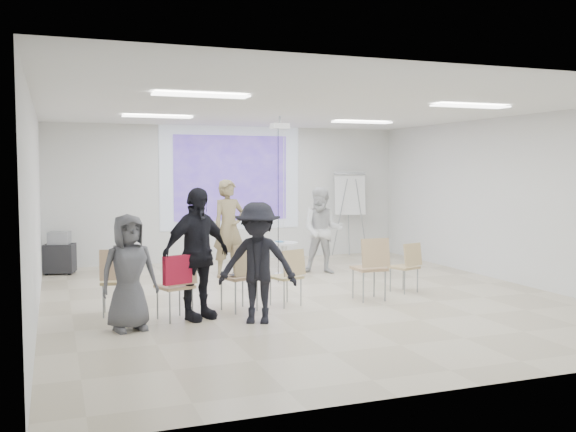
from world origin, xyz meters
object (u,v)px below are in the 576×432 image
object	(u,v)px
chair_far_left	(117,276)
audience_mid	(258,255)
chair_right_inner	(372,264)
chair_center	(289,273)
chair_right_far	(407,263)
chair_left_mid	(178,281)
av_cart	(60,254)
player_left	(229,222)
flipchart_easel	(350,194)
audience_outer	(129,265)
pedestal_table	(284,257)
player_right	(322,226)
chair_left_inner	(242,271)
audience_left	(196,244)
laptop	(239,274)

from	to	relation	value
chair_far_left	audience_mid	world-z (taller)	audience_mid
chair_right_inner	chair_far_left	bearing A→B (deg)	176.43
chair_center	chair_right_far	world-z (taller)	chair_center
chair_far_left	chair_left_mid	bearing A→B (deg)	-30.40
chair_right_inner	av_cart	xyz separation A→B (m)	(-4.53, 4.42, -0.20)
player_left	flipchart_easel	bearing A→B (deg)	12.43
chair_right_inner	audience_outer	world-z (taller)	audience_outer
chair_left_mid	chair_center	world-z (taller)	chair_left_mid
chair_right_far	pedestal_table	bearing A→B (deg)	102.82
player_right	chair_right_far	distance (m)	2.43
chair_far_left	chair_center	size ratio (longest dim) A/B	1.11
player_right	chair_right_far	world-z (taller)	player_right
chair_left_mid	chair_right_inner	distance (m)	3.08
chair_center	chair_left_mid	bearing A→B (deg)	171.42
chair_left_mid	chair_right_inner	size ratio (longest dim) A/B	0.92
flipchart_easel	av_cart	world-z (taller)	flipchart_easel
chair_center	audience_outer	xyz separation A→B (m)	(-2.40, -0.62, 0.32)
chair_left_inner	chair_right_inner	size ratio (longest dim) A/B	0.99
pedestal_table	chair_right_inner	size ratio (longest dim) A/B	0.67
chair_right_inner	chair_right_far	distance (m)	0.94
player_left	chair_left_mid	bearing A→B (deg)	-132.30
chair_left_mid	audience_left	distance (m)	0.56
player_left	chair_right_inner	distance (m)	3.33
laptop	audience_mid	bearing A→B (deg)	74.32
audience_mid	chair_far_left	bearing A→B (deg)	173.57
pedestal_table	audience_outer	distance (m)	4.62
player_right	av_cart	bearing A→B (deg)	-171.18
audience_mid	flipchart_easel	size ratio (longest dim) A/B	0.93
chair_far_left	av_cart	size ratio (longest dim) A/B	1.15
player_left	flipchart_easel	xyz separation A→B (m)	(3.44, 1.87, 0.40)
chair_left_inner	av_cart	world-z (taller)	chair_left_inner
chair_far_left	audience_outer	distance (m)	0.90
chair_right_inner	chair_right_far	xyz separation A→B (m)	(0.86, 0.37, -0.09)
pedestal_table	audience_left	xyz separation A→B (m)	(-2.33, -2.93, 0.66)
chair_right_far	audience_mid	bearing A→B (deg)	-176.54
pedestal_table	player_right	bearing A→B (deg)	1.59
player_left	flipchart_easel	size ratio (longest dim) A/B	1.06
player_left	chair_right_far	world-z (taller)	player_left
player_right	player_left	bearing A→B (deg)	-158.95
chair_center	audience_outer	distance (m)	2.50
pedestal_table	player_left	distance (m)	1.25
player_right	laptop	world-z (taller)	player_right
av_cart	chair_far_left	bearing A→B (deg)	-65.78
player_right	chair_right_far	size ratio (longest dim) A/B	2.24
audience_mid	audience_left	bearing A→B (deg)	170.49
audience_left	audience_outer	bearing A→B (deg)	173.55
pedestal_table	audience_mid	xyz separation A→B (m)	(-1.61, -3.43, 0.54)
chair_right_inner	player_left	bearing A→B (deg)	118.06
chair_center	chair_left_inner	bearing A→B (deg)	167.71
flipchart_easel	chair_far_left	bearing A→B (deg)	-125.76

